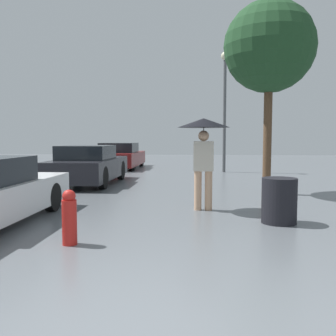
{
  "coord_description": "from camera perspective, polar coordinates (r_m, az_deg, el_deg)",
  "views": [
    {
      "loc": [
        0.35,
        -2.6,
        1.47
      ],
      "look_at": [
        -0.24,
        4.98,
        0.86
      ],
      "focal_mm": 40.0,
      "sensor_mm": 36.0,
      "label": 1
    }
  ],
  "objects": [
    {
      "name": "fire_hydrant",
      "position": [
        5.36,
        -14.8,
        -7.28
      ],
      "size": [
        0.2,
        0.2,
        0.77
      ],
      "color": "#B21E19",
      "rests_on": "ground_plane"
    },
    {
      "name": "parked_car_middle",
      "position": [
        12.26,
        -12.04,
        0.38
      ],
      "size": [
        1.75,
        4.1,
        1.23
      ],
      "color": "black",
      "rests_on": "ground_plane"
    },
    {
      "name": "tree",
      "position": [
        10.4,
        15.18,
        17.27
      ],
      "size": [
        2.34,
        2.34,
        4.97
      ],
      "color": "brown",
      "rests_on": "ground_plane"
    },
    {
      "name": "pedestrian",
      "position": [
        7.59,
        5.45,
        4.64
      ],
      "size": [
        1.05,
        1.05,
        1.86
      ],
      "color": "tan",
      "rests_on": "ground_plane"
    },
    {
      "name": "street_lamp",
      "position": [
        16.37,
        8.64,
        10.91
      ],
      "size": [
        0.36,
        0.36,
        5.09
      ],
      "color": "#515456",
      "rests_on": "ground_plane"
    },
    {
      "name": "parked_car_farthest",
      "position": [
        18.25,
        -7.34,
        1.76
      ],
      "size": [
        1.87,
        4.24,
        1.23
      ],
      "color": "maroon",
      "rests_on": "ground_plane"
    },
    {
      "name": "trash_bin",
      "position": [
        6.75,
        16.59,
        -4.78
      ],
      "size": [
        0.6,
        0.6,
        0.79
      ],
      "color": "black",
      "rests_on": "ground_plane"
    }
  ]
}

